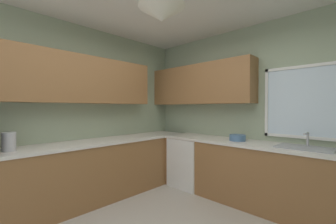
{
  "coord_description": "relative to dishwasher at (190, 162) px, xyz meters",
  "views": [
    {
      "loc": [
        1.42,
        -1.39,
        1.38
      ],
      "look_at": [
        -0.69,
        0.8,
        1.32
      ],
      "focal_mm": 22.75,
      "sensor_mm": 36.0,
      "label": 1
    }
  ],
  "objects": [
    {
      "name": "bowl",
      "position": [
        0.87,
        0.03,
        0.51
      ],
      "size": [
        0.24,
        0.24,
        0.09
      ],
      "primitive_type": "cylinder",
      "color": "#4C7099",
      "rests_on": "counter_run_back"
    },
    {
      "name": "sink_assembly",
      "position": [
        1.74,
        0.04,
        0.48
      ],
      "size": [
        0.61,
        0.4,
        0.19
      ],
      "color": "#9EA0A5",
      "rests_on": "counter_run_back"
    },
    {
      "name": "dishwasher",
      "position": [
        0.0,
        0.0,
        0.0
      ],
      "size": [
        0.6,
        0.6,
        0.84
      ],
      "primitive_type": "cube",
      "color": "white",
      "rests_on": "ground_plane"
    },
    {
      "name": "room_shell",
      "position": [
        0.55,
        -1.1,
        1.37
      ],
      "size": [
        3.88,
        4.01,
        2.73
      ],
      "color": "#9EAD8E",
      "rests_on": "ground_plane"
    },
    {
      "name": "counter_run_back",
      "position": [
        1.12,
        0.03,
        0.02
      ],
      "size": [
        2.97,
        0.65,
        0.89
      ],
      "color": "olive",
      "rests_on": "ground_plane"
    },
    {
      "name": "counter_run_left",
      "position": [
        -0.66,
        -1.6,
        0.02
      ],
      "size": [
        0.65,
        3.62,
        0.89
      ],
      "color": "olive",
      "rests_on": "ground_plane"
    },
    {
      "name": "kettle",
      "position": [
        -0.64,
        -2.51,
        0.57
      ],
      "size": [
        0.14,
        0.14,
        0.22
      ],
      "primitive_type": "cylinder",
      "color": "#B7B7BC",
      "rests_on": "counter_run_left"
    }
  ]
}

